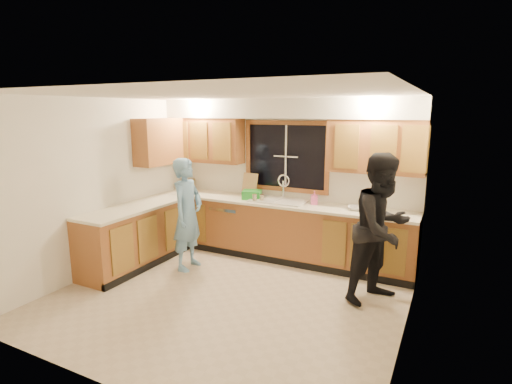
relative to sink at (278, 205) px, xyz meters
The scene contains 26 objects.
floor 1.82m from the sink, 90.00° to the right, with size 4.20×4.20×0.00m, color beige.
ceiling 2.29m from the sink, 90.00° to the right, with size 4.20×4.20×0.00m, color white.
wall_back 0.49m from the sink, 90.00° to the left, with size 4.20×4.20×0.00m, color white.
wall_left 2.67m from the sink, 142.62° to the right, with size 3.80×3.80×0.00m, color white.
wall_right 2.67m from the sink, 37.38° to the right, with size 3.80×3.80×0.00m, color white.
base_cabinets_back 0.42m from the sink, 90.00° to the right, with size 4.20×0.60×0.88m, color #9A5B2C.
base_cabinets_left 2.23m from the sink, 145.12° to the right, with size 0.60×1.90×0.88m, color #9A5B2C.
countertop_back 0.04m from the sink, 90.00° to the right, with size 4.20×0.63×0.04m, color #F4EDCD.
countertop_left 2.18m from the sink, 144.90° to the right, with size 0.63×1.90×0.04m, color #F4EDCD.
upper_cabinets_left 1.72m from the sink, behind, with size 1.35×0.33×0.75m, color #9A5B2C.
upper_cabinets_right 1.72m from the sink, ahead, with size 1.35×0.33×0.75m, color #9A5B2C.
upper_cabinets_return 2.21m from the sink, 165.94° to the right, with size 0.33×0.90×0.75m, color #9A5B2C.
soffit 1.49m from the sink, 90.00° to the left, with size 4.20×0.35×0.30m, color beige.
window_frame 0.79m from the sink, 90.00° to the left, with size 1.44×0.03×1.14m.
sink is the anchor object (origin of this frame).
dishwasher 0.96m from the sink, behind, with size 0.60×0.56×0.82m, color white.
stove 2.60m from the sink, 134.61° to the right, with size 0.58×0.75×0.90m, color white.
man 1.43m from the sink, 135.06° to the right, with size 0.60×0.40×1.66m, color #689BC6.
woman 1.89m from the sink, 25.05° to the right, with size 0.89×0.70×1.84m, color black.
knife_block 1.78m from the sink, behind, with size 0.11×0.09×0.20m, color olive.
cutting_board 0.67m from the sink, 164.37° to the left, with size 0.29×0.02×0.38m, color tan.
dish_crate 0.48m from the sink, behind, with size 0.29×0.27×0.13m, color green.
soap_bottle 0.60m from the sink, ahead, with size 0.10×0.10×0.21m, color #D6518E.
bowl 1.22m from the sink, ahead, with size 0.22×0.22×0.05m, color silver.
can_left 0.29m from the sink, 146.05° to the right, with size 0.07×0.07×0.12m, color #BDAC91.
can_right 0.40m from the sink, 143.47° to the right, with size 0.07×0.07×0.13m, color #BDAC91.
Camera 1 is at (2.44, -4.03, 2.31)m, focal length 28.00 mm.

